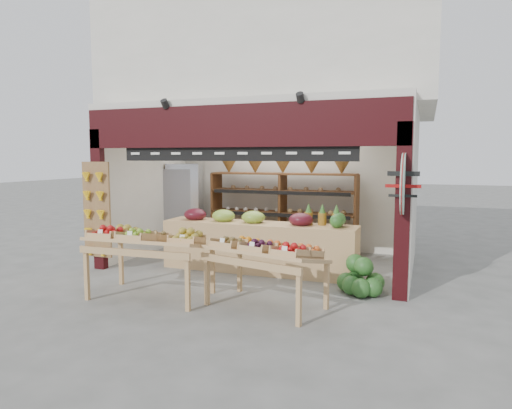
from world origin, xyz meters
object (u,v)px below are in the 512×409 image
(watermelon_pile, at_px, (360,279))
(back_shelving, at_px, (283,197))
(display_table_left, at_px, (144,240))
(display_table_right, at_px, (266,251))
(cardboard_stack, at_px, (221,244))
(mid_counter, at_px, (258,245))
(refrigerator, at_px, (185,204))

(watermelon_pile, bearing_deg, back_shelving, 128.37)
(display_table_left, bearing_deg, watermelon_pile, 22.58)
(back_shelving, bearing_deg, watermelon_pile, -51.63)
(display_table_right, bearing_deg, watermelon_pile, 44.71)
(back_shelving, height_order, cardboard_stack, back_shelving)
(back_shelving, xyz_separation_m, watermelon_pile, (2.11, -2.66, -1.02))
(mid_counter, xyz_separation_m, watermelon_pile, (2.00, -0.73, -0.28))
(mid_counter, distance_m, display_table_right, 2.09)
(mid_counter, bearing_deg, cardboard_stack, 140.32)
(cardboard_stack, xyz_separation_m, display_table_right, (2.06, -2.91, 0.57))
(display_table_left, distance_m, display_table_right, 1.94)
(watermelon_pile, bearing_deg, refrigerator, 150.72)
(cardboard_stack, distance_m, display_table_right, 3.61)
(refrigerator, bearing_deg, watermelon_pile, -47.53)
(back_shelving, relative_size, display_table_right, 1.86)
(refrigerator, xyz_separation_m, mid_counter, (2.54, -1.81, -0.49))
(back_shelving, xyz_separation_m, mid_counter, (0.11, -1.93, -0.74))
(watermelon_pile, bearing_deg, cardboard_stack, 151.43)
(watermelon_pile, bearing_deg, mid_counter, 159.79)
(cardboard_stack, xyz_separation_m, display_table_left, (0.13, -3.05, 0.63))
(back_shelving, relative_size, refrigerator, 1.70)
(cardboard_stack, xyz_separation_m, mid_counter, (1.23, -1.02, 0.25))
(display_table_left, height_order, watermelon_pile, display_table_left)
(back_shelving, relative_size, mid_counter, 0.92)
(display_table_left, distance_m, watermelon_pile, 3.42)
(back_shelving, relative_size, display_table_left, 1.83)
(back_shelving, height_order, display_table_left, back_shelving)
(display_table_left, height_order, display_table_right, display_table_left)
(refrigerator, bearing_deg, display_table_right, -65.93)
(display_table_right, bearing_deg, back_shelving, 103.83)
(back_shelving, bearing_deg, display_table_right, -76.17)
(refrigerator, distance_m, display_table_left, 4.10)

